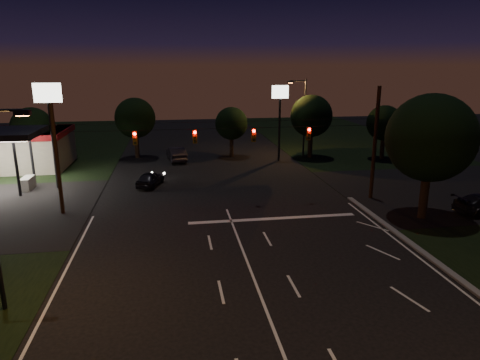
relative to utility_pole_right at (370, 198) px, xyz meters
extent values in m
plane|color=black|center=(-12.00, -15.00, 0.00)|extent=(140.00, 140.00, 0.00)
cube|color=black|center=(8.00, 1.00, 0.00)|extent=(20.00, 16.00, 0.02)
cube|color=silver|center=(-9.00, -3.50, 0.01)|extent=(12.00, 0.50, 0.01)
cylinder|color=black|center=(0.00, 0.00, 0.00)|extent=(0.30, 0.30, 9.00)
cylinder|color=black|center=(-24.00, 0.00, 0.00)|extent=(0.28, 0.28, 8.00)
cylinder|color=black|center=(-12.00, 0.00, 6.00)|extent=(24.00, 0.03, 0.03)
cylinder|color=black|center=(-12.00, 0.00, 6.50)|extent=(24.00, 0.02, 0.02)
cube|color=#3F3307|center=(-18.50, 0.00, 5.45)|extent=(0.32, 0.26, 1.00)
sphere|color=#FF0705|center=(-18.50, -0.16, 5.78)|extent=(0.22, 0.22, 0.22)
sphere|color=black|center=(-18.50, -0.16, 5.45)|extent=(0.20, 0.20, 0.20)
sphere|color=black|center=(-18.50, -0.16, 5.12)|extent=(0.20, 0.20, 0.20)
cube|color=#3F3307|center=(-14.20, 0.00, 5.45)|extent=(0.32, 0.26, 1.00)
sphere|color=#FF0705|center=(-14.20, -0.16, 5.78)|extent=(0.22, 0.22, 0.22)
sphere|color=black|center=(-14.20, -0.16, 5.45)|extent=(0.20, 0.20, 0.20)
sphere|color=black|center=(-14.20, -0.16, 5.12)|extent=(0.20, 0.20, 0.20)
cube|color=#3F3307|center=(-9.80, 0.00, 5.45)|extent=(0.32, 0.26, 1.00)
sphere|color=#FF0705|center=(-9.80, -0.16, 5.78)|extent=(0.22, 0.22, 0.22)
sphere|color=black|center=(-9.80, -0.16, 5.45)|extent=(0.20, 0.20, 0.20)
sphere|color=black|center=(-9.80, -0.16, 5.12)|extent=(0.20, 0.20, 0.20)
cube|color=#3F3307|center=(-5.50, 0.00, 5.45)|extent=(0.32, 0.26, 1.00)
sphere|color=#FF0705|center=(-5.50, -0.16, 5.78)|extent=(0.22, 0.22, 0.22)
sphere|color=black|center=(-5.50, -0.16, 5.45)|extent=(0.20, 0.20, 0.20)
sphere|color=black|center=(-5.50, -0.16, 5.12)|extent=(0.20, 0.20, 0.20)
cube|color=gray|center=(-28.50, 7.00, 0.55)|extent=(0.80, 2.00, 1.10)
cylinder|color=black|center=(-28.50, 5.00, 2.40)|extent=(0.24, 0.24, 4.80)
cylinder|color=black|center=(-28.50, 9.00, 2.40)|extent=(0.24, 0.24, 4.80)
cylinder|color=black|center=(-26.00, 7.00, 3.75)|extent=(0.24, 0.24, 7.50)
cube|color=white|center=(-26.00, 7.00, 8.30)|extent=(2.20, 0.30, 1.60)
cylinder|color=black|center=(-4.00, 15.00, 3.50)|extent=(0.24, 0.24, 7.00)
cube|color=white|center=(-4.00, 15.00, 7.70)|extent=(1.80, 0.30, 1.40)
cube|color=black|center=(-21.70, -13.00, 8.70)|extent=(0.60, 0.35, 0.22)
cube|color=orange|center=(-21.70, -13.00, 8.58)|extent=(0.45, 0.25, 0.04)
cylinder|color=black|center=(-0.50, 17.00, 4.50)|extent=(0.20, 0.20, 9.00)
cylinder|color=black|center=(-1.40, 17.00, 8.80)|extent=(1.80, 0.12, 0.12)
cube|color=black|center=(-2.30, 17.00, 8.70)|extent=(0.60, 0.35, 0.22)
cube|color=orange|center=(-2.30, 17.00, 8.58)|extent=(0.45, 0.25, 0.04)
cylinder|color=black|center=(1.50, -5.00, 2.00)|extent=(0.60, 0.60, 4.00)
sphere|color=black|center=(1.50, -5.00, 5.76)|extent=(6.00, 6.00, 6.00)
sphere|color=black|center=(2.10, -4.55, 5.58)|extent=(4.50, 4.50, 4.50)
sphere|color=black|center=(0.90, -4.70, 5.62)|extent=(4.20, 4.20, 4.20)
cylinder|color=black|center=(-30.00, 15.00, 1.50)|extent=(0.49, 0.49, 3.00)
sphere|color=black|center=(-30.00, 15.00, 4.32)|extent=(4.20, 4.20, 4.20)
sphere|color=black|center=(-29.58, 15.32, 4.19)|extent=(3.15, 3.15, 3.15)
sphere|color=black|center=(-30.42, 15.21, 4.23)|extent=(2.94, 2.94, 2.94)
cylinder|color=black|center=(-20.00, 19.00, 1.62)|extent=(0.52, 0.52, 3.25)
sphere|color=black|center=(-20.00, 19.00, 4.68)|extent=(4.60, 4.60, 4.60)
sphere|color=black|center=(-19.54, 19.34, 4.54)|extent=(3.45, 3.45, 3.45)
sphere|color=black|center=(-20.46, 19.23, 4.58)|extent=(3.22, 3.22, 3.22)
cylinder|color=black|center=(-9.00, 18.00, 1.38)|extent=(0.47, 0.47, 2.75)
sphere|color=black|center=(-9.00, 18.00, 3.96)|extent=(3.80, 3.80, 3.80)
sphere|color=black|center=(-8.62, 18.28, 3.85)|extent=(2.85, 2.85, 2.85)
sphere|color=black|center=(-9.38, 18.19, 3.87)|extent=(2.66, 2.66, 2.66)
cylinder|color=black|center=(0.00, 16.00, 1.70)|extent=(0.53, 0.53, 3.40)
sphere|color=black|center=(0.00, 16.00, 4.90)|extent=(4.80, 4.80, 4.80)
sphere|color=black|center=(0.48, 16.36, 4.75)|extent=(3.60, 3.60, 3.60)
sphere|color=black|center=(-0.48, 16.24, 4.79)|extent=(3.36, 3.36, 3.36)
cylinder|color=black|center=(8.00, 14.00, 1.45)|extent=(0.48, 0.48, 2.90)
sphere|color=black|center=(8.00, 14.00, 4.18)|extent=(4.00, 4.00, 4.00)
sphere|color=black|center=(8.40, 14.30, 4.06)|extent=(3.00, 3.00, 3.00)
sphere|color=black|center=(7.60, 14.20, 4.09)|extent=(2.80, 2.80, 2.80)
imported|color=black|center=(-17.97, 6.53, 0.66)|extent=(2.72, 4.18, 1.32)
imported|color=black|center=(-15.50, 16.72, 0.79)|extent=(2.35, 4.99, 1.58)
camera|label=1|loc=(-15.77, -31.34, 10.53)|focal=32.00mm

